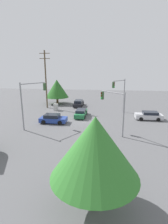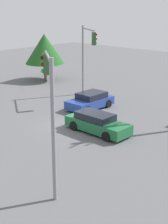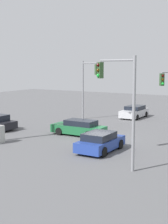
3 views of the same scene
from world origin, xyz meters
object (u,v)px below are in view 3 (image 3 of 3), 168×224
object	(u,v)px
sedan_blue	(100,142)
traffic_signal_cross	(88,80)
sedan_silver	(134,112)
sedan_green	(79,128)
traffic_signal_main	(119,91)

from	to	relation	value
sedan_blue	traffic_signal_cross	xyz separation A→B (m)	(10.60, 7.15, 3.70)
sedan_silver	sedan_blue	bearing A→B (deg)	103.97
sedan_silver	sedan_green	world-z (taller)	sedan_silver
sedan_green	traffic_signal_main	bearing A→B (deg)	-132.63
sedan_blue	traffic_signal_main	distance (m)	5.03
sedan_green	sedan_silver	bearing A→B (deg)	-1.48
sedan_silver	traffic_signal_cross	world-z (taller)	traffic_signal_cross
sedan_silver	sedan_blue	size ratio (longest dim) A/B	1.05
sedan_blue	traffic_signal_cross	world-z (taller)	traffic_signal_cross
traffic_signal_cross	traffic_signal_main	bearing A→B (deg)	-16.33
sedan_blue	traffic_signal_main	world-z (taller)	traffic_signal_main
sedan_silver	sedan_blue	world-z (taller)	sedan_blue
sedan_green	traffic_signal_main	size ratio (longest dim) A/B	0.72
sedan_silver	sedan_blue	distance (m)	15.74
traffic_signal_cross	sedan_green	bearing A→B (deg)	-28.93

